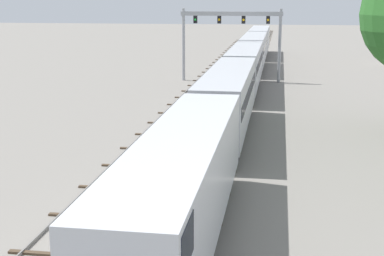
{
  "coord_description": "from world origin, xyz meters",
  "views": [
    {
      "loc": [
        5.56,
        -17.32,
        9.87
      ],
      "look_at": [
        1.0,
        12.0,
        3.0
      ],
      "focal_mm": 52.77,
      "sensor_mm": 36.0,
      "label": 1
    }
  ],
  "objects": [
    {
      "name": "track_main",
      "position": [
        2.0,
        60.0,
        0.07
      ],
      "size": [
        2.6,
        200.0,
        0.16
      ],
      "color": "slate",
      "rests_on": "ground"
    },
    {
      "name": "track_near",
      "position": [
        -3.5,
        40.0,
        0.07
      ],
      "size": [
        2.6,
        160.0,
        0.16
      ],
      "color": "slate",
      "rests_on": "ground"
    },
    {
      "name": "passenger_train",
      "position": [
        2.0,
        42.67,
        2.61
      ],
      "size": [
        3.04,
        98.17,
        4.8
      ],
      "color": "silver",
      "rests_on": "ground"
    },
    {
      "name": "signal_gantry",
      "position": [
        -0.25,
        50.37,
        6.29
      ],
      "size": [
        12.1,
        0.49,
        8.64
      ],
      "color": "#999BA0",
      "rests_on": "ground"
    }
  ]
}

